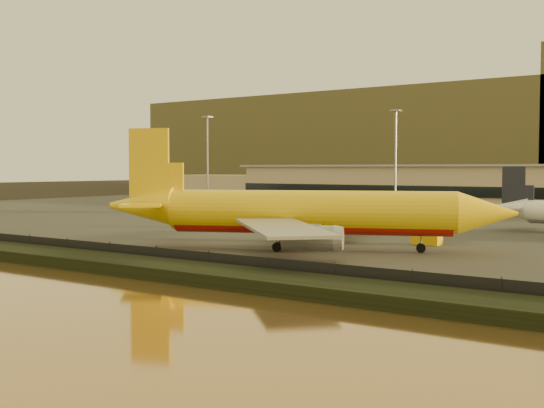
# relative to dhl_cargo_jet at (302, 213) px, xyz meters

# --- Properties ---
(ground) EXTENTS (900.00, 900.00, 0.00)m
(ground) POSITION_rel_dhl_cargo_jet_xyz_m (-7.53, -10.41, -5.38)
(ground) COLOR black
(ground) RESTS_ON ground
(embankment) EXTENTS (320.00, 7.00, 1.40)m
(embankment) POSITION_rel_dhl_cargo_jet_xyz_m (-7.53, -27.41, -4.68)
(embankment) COLOR black
(embankment) RESTS_ON ground
(tarmac) EXTENTS (320.00, 220.00, 0.20)m
(tarmac) POSITION_rel_dhl_cargo_jet_xyz_m (-7.53, 84.59, -5.28)
(tarmac) COLOR #2D2D2D
(tarmac) RESTS_ON ground
(perimeter_fence) EXTENTS (300.00, 0.05, 2.20)m
(perimeter_fence) POSITION_rel_dhl_cargo_jet_xyz_m (-7.53, -23.41, -4.08)
(perimeter_fence) COLOR black
(perimeter_fence) RESTS_ON tarmac
(terminal_building) EXTENTS (202.00, 25.00, 12.60)m
(terminal_building) POSITION_rel_dhl_cargo_jet_xyz_m (-22.05, 115.14, 0.87)
(terminal_building) COLOR tan
(terminal_building) RESTS_ON tarmac
(apron_light_masts) EXTENTS (152.20, 12.20, 25.40)m
(apron_light_masts) POSITION_rel_dhl_cargo_jet_xyz_m (7.47, 64.59, 10.33)
(apron_light_masts) COLOR slate
(apron_light_masts) RESTS_ON tarmac
(dhl_cargo_jet) EXTENTS (55.46, 52.50, 17.34)m
(dhl_cargo_jet) POSITION_rel_dhl_cargo_jet_xyz_m (0.00, 0.00, 0.00)
(dhl_cargo_jet) COLOR yellow
(dhl_cargo_jet) RESTS_ON tarmac
(gse_vehicle_yellow) EXTENTS (4.44, 2.22, 1.95)m
(gse_vehicle_yellow) POSITION_rel_dhl_cargo_jet_xyz_m (11.97, 16.08, -4.20)
(gse_vehicle_yellow) COLOR yellow
(gse_vehicle_yellow) RESTS_ON tarmac
(gse_vehicle_white) EXTENTS (3.83, 1.98, 1.67)m
(gse_vehicle_white) POSITION_rel_dhl_cargo_jet_xyz_m (-15.20, 26.32, -4.34)
(gse_vehicle_white) COLOR white
(gse_vehicle_white) RESTS_ON tarmac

